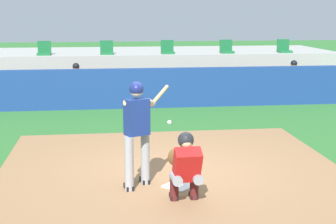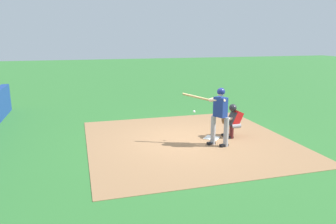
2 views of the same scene
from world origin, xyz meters
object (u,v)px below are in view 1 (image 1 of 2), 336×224
object	(u,v)px
dugout_player_0	(76,83)
stadium_seat_2	(107,50)
stadium_seat_1	(44,51)
stadium_seat_4	(227,49)
stadium_seat_3	(168,50)
catcher_crouched	(185,165)
dugout_player_1	(295,79)
batter_at_plate	(138,127)
home_plate	(179,186)
stadium_seat_5	(284,49)

from	to	relation	value
dugout_player_0	stadium_seat_2	size ratio (longest dim) A/B	2.71
stadium_seat_1	stadium_seat_4	bearing A→B (deg)	0.00
stadium_seat_3	catcher_crouched	bearing A→B (deg)	-95.76
stadium_seat_3	dugout_player_1	bearing A→B (deg)	-26.91
dugout_player_1	stadium_seat_1	world-z (taller)	stadium_seat_1
batter_at_plate	stadium_seat_2	size ratio (longest dim) A/B	3.76
stadium_seat_2	stadium_seat_3	xyz separation A→B (m)	(2.17, 0.00, 0.00)
catcher_crouched	home_plate	bearing A→B (deg)	88.77
dugout_player_1	stadium_seat_5	size ratio (longest dim) A/B	2.71
home_plate	stadium_seat_1	bearing A→B (deg)	107.71
dugout_player_1	stadium_seat_3	xyz separation A→B (m)	(-4.01, 2.03, 0.86)
batter_at_plate	dugout_player_1	world-z (taller)	batter_at_plate
catcher_crouched	dugout_player_0	xyz separation A→B (m)	(-2.06, 8.85, 0.06)
batter_at_plate	catcher_crouched	world-z (taller)	batter_at_plate
dugout_player_1	stadium_seat_4	size ratio (longest dim) A/B	2.71
dugout_player_0	dugout_player_1	world-z (taller)	same
dugout_player_1	dugout_player_0	bearing A→B (deg)	180.00
dugout_player_1	stadium_seat_4	distance (m)	2.88
catcher_crouched	stadium_seat_1	bearing A→B (deg)	106.55
batter_at_plate	dugout_player_0	bearing A→B (deg)	99.82
stadium_seat_2	stadium_seat_4	distance (m)	4.33
stadium_seat_1	stadium_seat_4	distance (m)	6.50
stadium_seat_5	stadium_seat_2	bearing A→B (deg)	180.00
dugout_player_0	stadium_seat_5	xyz separation A→B (m)	(7.49, 2.03, 0.86)
catcher_crouched	stadium_seat_3	distance (m)	10.98
stadium_seat_3	dugout_player_0	bearing A→B (deg)	-147.23
catcher_crouched	stadium_seat_3	world-z (taller)	stadium_seat_3
stadium_seat_2	stadium_seat_4	world-z (taller)	same
stadium_seat_4	stadium_seat_2	bearing A→B (deg)	180.00
stadium_seat_3	stadium_seat_5	world-z (taller)	same
dugout_player_1	catcher_crouched	bearing A→B (deg)	-119.98
stadium_seat_5	stadium_seat_1	bearing A→B (deg)	180.00
stadium_seat_4	dugout_player_1	bearing A→B (deg)	-47.84
home_plate	batter_at_plate	xyz separation A→B (m)	(-0.68, 0.08, 1.01)
dugout_player_0	stadium_seat_1	xyz separation A→B (m)	(-1.17, 2.03, 0.86)
home_plate	stadium_seat_4	distance (m)	10.79
dugout_player_1	stadium_seat_1	bearing A→B (deg)	166.29
dugout_player_1	stadium_seat_5	bearing A→B (deg)	80.94
stadium_seat_3	stadium_seat_5	distance (m)	4.33
catcher_crouched	stadium_seat_4	distance (m)	11.40
stadium_seat_3	stadium_seat_4	xyz separation A→B (m)	(2.17, 0.00, 0.00)
dugout_player_1	stadium_seat_1	xyz separation A→B (m)	(-8.34, 2.03, 0.86)
home_plate	catcher_crouched	size ratio (longest dim) A/B	0.25
catcher_crouched	stadium_seat_5	xyz separation A→B (m)	(5.43, 10.89, 0.93)
stadium_seat_1	stadium_seat_5	xyz separation A→B (m)	(8.67, 0.00, 0.00)
stadium_seat_1	stadium_seat_5	world-z (taller)	same
catcher_crouched	stadium_seat_4	xyz separation A→B (m)	(3.27, 10.89, 0.93)
stadium_seat_1	stadium_seat_3	xyz separation A→B (m)	(4.33, 0.00, 0.00)
batter_at_plate	dugout_player_0	world-z (taller)	batter_at_plate
stadium_seat_1	batter_at_plate	bearing A→B (deg)	-75.73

